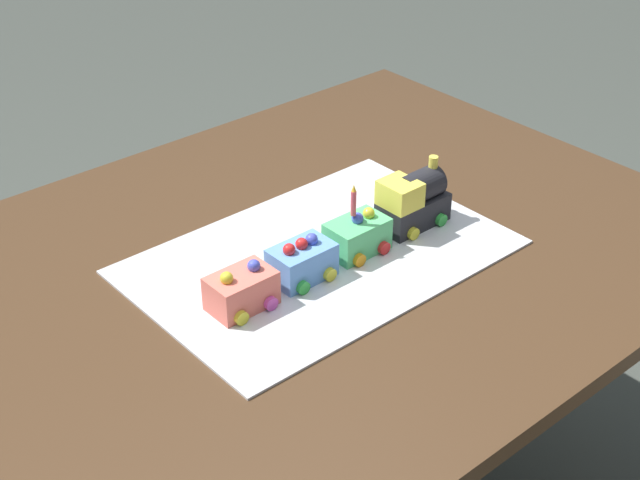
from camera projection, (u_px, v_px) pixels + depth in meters
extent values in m
cube|color=#4C331E|center=(291.00, 268.00, 1.53)|extent=(1.40, 1.00, 0.03)
cube|color=#4C331E|center=(378.00, 225.00, 2.36)|extent=(0.07, 0.07, 0.71)
cube|color=silver|center=(320.00, 257.00, 1.52)|extent=(0.60, 0.40, 0.00)
cube|color=#232328|center=(413.00, 211.00, 1.60)|extent=(0.12, 0.06, 0.05)
cylinder|color=#232328|center=(421.00, 186.00, 1.58)|extent=(0.07, 0.05, 0.05)
cube|color=#F4E04C|center=(400.00, 194.00, 1.55)|extent=(0.06, 0.06, 0.04)
cylinder|color=#F4E04C|center=(433.00, 164.00, 1.58)|extent=(0.02, 0.02, 0.03)
sphere|color=#F4EFCC|center=(440.00, 195.00, 1.63)|extent=(0.02, 0.02, 0.02)
cylinder|color=orange|center=(411.00, 204.00, 1.64)|extent=(0.02, 0.01, 0.02)
cylinder|color=#D84CB2|center=(383.00, 217.00, 1.61)|extent=(0.02, 0.01, 0.02)
cylinder|color=green|center=(441.00, 220.00, 1.60)|extent=(0.02, 0.01, 0.02)
cylinder|color=yellow|center=(413.00, 234.00, 1.56)|extent=(0.02, 0.01, 0.02)
cube|color=#59CC7A|center=(357.00, 236.00, 1.52)|extent=(0.10, 0.06, 0.06)
cylinder|color=#4C59D8|center=(354.00, 231.00, 1.57)|extent=(0.02, 0.01, 0.02)
cylinder|color=orange|center=(330.00, 242.00, 1.54)|extent=(0.02, 0.01, 0.02)
cylinder|color=red|center=(384.00, 248.00, 1.52)|extent=(0.02, 0.01, 0.02)
cylinder|color=orange|center=(360.00, 260.00, 1.49)|extent=(0.02, 0.01, 0.02)
sphere|color=yellow|center=(369.00, 213.00, 1.52)|extent=(0.02, 0.02, 0.02)
sphere|color=#4C59D8|center=(358.00, 218.00, 1.50)|extent=(0.02, 0.02, 0.02)
cube|color=#669EEA|center=(302.00, 262.00, 1.46)|extent=(0.10, 0.06, 0.06)
cylinder|color=green|center=(301.00, 256.00, 1.50)|extent=(0.02, 0.01, 0.02)
cylinder|color=green|center=(274.00, 268.00, 1.47)|extent=(0.02, 0.01, 0.02)
cylinder|color=yellow|center=(330.00, 275.00, 1.46)|extent=(0.02, 0.01, 0.02)
cylinder|color=green|center=(303.00, 288.00, 1.43)|extent=(0.02, 0.01, 0.02)
sphere|color=#4C59D8|center=(314.00, 238.00, 1.45)|extent=(0.02, 0.02, 0.02)
sphere|color=red|center=(289.00, 250.00, 1.42)|extent=(0.02, 0.02, 0.02)
sphere|color=red|center=(302.00, 244.00, 1.44)|extent=(0.02, 0.02, 0.02)
cube|color=#F27260|center=(241.00, 291.00, 1.39)|extent=(0.10, 0.06, 0.06)
cylinder|color=orange|center=(242.00, 283.00, 1.44)|extent=(0.02, 0.01, 0.02)
cylinder|color=#4C59D8|center=(213.00, 296.00, 1.41)|extent=(0.02, 0.01, 0.02)
cylinder|color=#D84CB2|center=(271.00, 304.00, 1.39)|extent=(0.02, 0.01, 0.02)
cylinder|color=yellow|center=(242.00, 318.00, 1.36)|extent=(0.02, 0.01, 0.02)
sphere|color=yellow|center=(227.00, 278.00, 1.36)|extent=(0.02, 0.02, 0.02)
sphere|color=#4C59D8|center=(254.00, 266.00, 1.39)|extent=(0.02, 0.02, 0.02)
cylinder|color=#F24C59|center=(353.00, 203.00, 1.48)|extent=(0.01, 0.01, 0.04)
cone|color=yellow|center=(354.00, 188.00, 1.47)|extent=(0.01, 0.01, 0.01)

